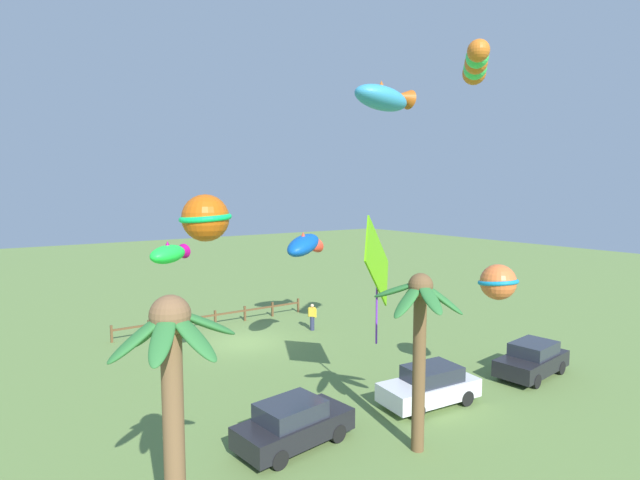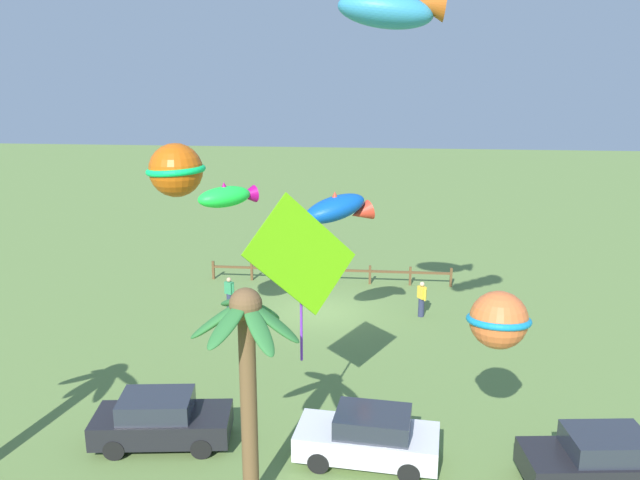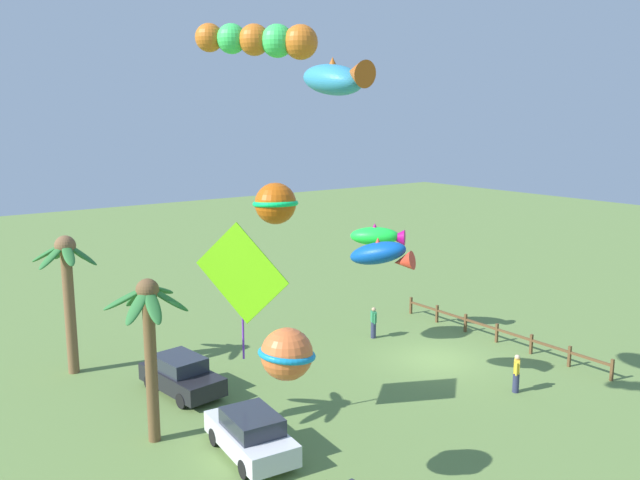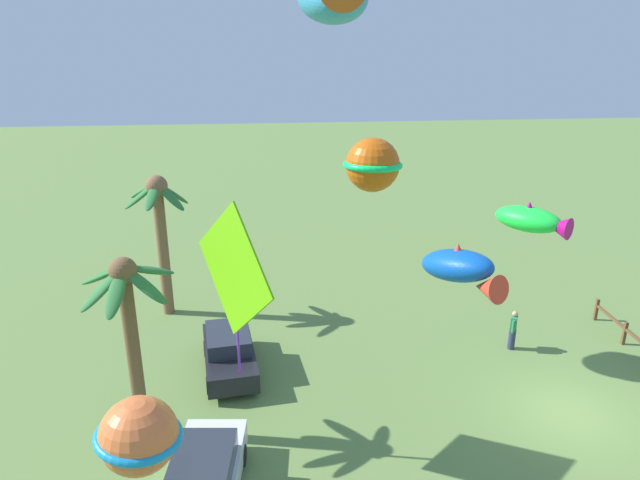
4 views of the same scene
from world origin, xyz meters
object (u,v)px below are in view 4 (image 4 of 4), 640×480
parked_car_1 (229,352)px  kite_fish_3 (532,220)px  spectator_1 (513,330)px  kite_ball_5 (139,436)px  palm_tree_0 (160,218)px  kite_diamond_1 (234,271)px  kite_ball_4 (373,165)px  palm_tree_1 (128,311)px  kite_fish_0 (461,268)px  parked_car_2 (205,475)px

parked_car_1 → kite_fish_3: size_ratio=1.51×
spectator_1 → kite_fish_3: kite_fish_3 is taller
kite_ball_5 → palm_tree_0: bearing=7.8°
kite_diamond_1 → kite_fish_3: (4.46, -10.17, -0.38)m
parked_car_1 → kite_fish_3: 11.66m
palm_tree_0 → kite_ball_4: 9.37m
palm_tree_1 → kite_ball_4: (3.94, -7.56, 3.09)m
kite_ball_5 → parked_car_1: bearing=-5.9°
palm_tree_0 → kite_ball_5: 14.05m
palm_tree_0 → palm_tree_1: size_ratio=1.06×
palm_tree_1 → kite_fish_0: 9.20m
palm_tree_0 → parked_car_2: bearing=-166.6°
parked_car_2 → kite_ball_5: kite_ball_5 is taller
palm_tree_0 → spectator_1: size_ratio=3.81×
palm_tree_0 → parked_car_2: palm_tree_0 is taller
kite_fish_3 → kite_ball_4: (0.37, 5.67, 2.00)m
parked_car_2 → kite_ball_5: size_ratio=2.42×
palm_tree_1 → kite_ball_4: bearing=-62.5°
palm_tree_1 → kite_diamond_1: kite_diamond_1 is taller
palm_tree_0 → kite_diamond_1: bearing=-158.5°
kite_fish_0 → kite_fish_3: (5.07, -4.29, -0.48)m
parked_car_2 → kite_ball_4: (6.79, -5.40, 6.45)m
kite_ball_5 → parked_car_2: bearing=-11.5°
kite_fish_3 → parked_car_1: bearing=92.3°
parked_car_2 → kite_fish_3: size_ratio=1.50×
spectator_1 → kite_ball_4: (0.32, 5.53, 6.39)m
kite_fish_0 → parked_car_1: bearing=54.4°
palm_tree_0 → palm_tree_1: (-7.91, -0.40, -0.14)m
parked_car_2 → kite_ball_4: size_ratio=1.60×
parked_car_1 → kite_ball_5: (-9.13, 0.95, 3.83)m
palm_tree_1 → kite_diamond_1: (-0.89, -3.07, 1.47)m
parked_car_2 → kite_ball_4: kite_ball_4 is taller
parked_car_2 → kite_fish_0: kite_fish_0 is taller
kite_ball_4 → parked_car_2: bearing=141.5°
spectator_1 → kite_fish_3: (-0.05, -0.15, 4.39)m
palm_tree_0 → kite_ball_4: size_ratio=2.40×
kite_fish_3 → kite_ball_4: bearing=86.3°
kite_fish_0 → kite_diamond_1: bearing=84.1°
kite_ball_4 → kite_fish_3: bearing=-93.7°
parked_car_1 → spectator_1: bearing=-87.4°
palm_tree_1 → kite_fish_3: bearing=-74.9°
kite_diamond_1 → kite_ball_5: (-5.11, 1.55, -1.01)m
parked_car_2 → spectator_1: 12.70m
spectator_1 → kite_fish_0: kite_fish_0 is taller
kite_diamond_1 → kite_ball_5: kite_diamond_1 is taller
palm_tree_0 → kite_diamond_1: kite_diamond_1 is taller
kite_ball_4 → kite_diamond_1: bearing=137.1°
parked_car_2 → kite_diamond_1: 5.29m
kite_fish_0 → kite_ball_5: bearing=121.2°
kite_fish_0 → kite_ball_4: 5.81m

